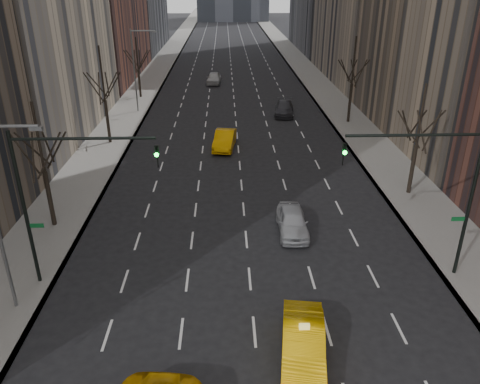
{
  "coord_description": "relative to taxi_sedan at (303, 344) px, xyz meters",
  "views": [
    {
      "loc": [
        -1.17,
        -8.19,
        14.39
      ],
      "look_at": [
        -0.4,
        15.22,
        3.5
      ],
      "focal_mm": 35.0,
      "sensor_mm": 36.0,
      "label": 1
    }
  ],
  "objects": [
    {
      "name": "sidewalk_left",
      "position": [
        -14.12,
        63.7,
        -0.72
      ],
      "size": [
        4.5,
        320.0,
        0.15
      ],
      "primitive_type": "cube",
      "color": "slate",
      "rests_on": "ground"
    },
    {
      "name": "sidewalk_right",
      "position": [
        10.38,
        63.7,
        -0.72
      ],
      "size": [
        4.5,
        320.0,
        0.15
      ],
      "primitive_type": "cube",
      "color": "slate",
      "rests_on": "ground"
    },
    {
      "name": "tree_lw_b",
      "position": [
        -13.87,
        11.7,
        2.92
      ],
      "size": [
        3.36,
        3.5,
        7.82
      ],
      "color": "black",
      "rests_on": "ground"
    },
    {
      "name": "tree_lw_c",
      "position": [
        -13.87,
        27.7,
        3.24
      ],
      "size": [
        3.36,
        3.5,
        8.74
      ],
      "color": "black",
      "rests_on": "ground"
    },
    {
      "name": "tree_lw_d",
      "position": [
        -13.87,
        45.7,
        2.76
      ],
      "size": [
        3.36,
        3.5,
        7.36
      ],
      "color": "black",
      "rests_on": "ground"
    },
    {
      "name": "tree_rw_b",
      "position": [
        10.13,
        15.7,
        2.92
      ],
      "size": [
        3.36,
        3.5,
        7.82
      ],
      "color": "black",
      "rests_on": "ground"
    },
    {
      "name": "tree_rw_c",
      "position": [
        10.13,
        33.7,
        3.24
      ],
      "size": [
        3.36,
        3.5,
        8.74
      ],
      "color": "black",
      "rests_on": "ground"
    },
    {
      "name": "traffic_mast_left",
      "position": [
        -10.98,
        5.7,
        4.69
      ],
      "size": [
        6.69,
        0.39,
        8.0
      ],
      "color": "black",
      "rests_on": "ground"
    },
    {
      "name": "traffic_mast_right",
      "position": [
        7.24,
        5.7,
        4.69
      ],
      "size": [
        6.69,
        0.39,
        8.0
      ],
      "color": "black",
      "rests_on": "ground"
    },
    {
      "name": "streetlight_far",
      "position": [
        -12.71,
        38.7,
        4.82
      ],
      "size": [
        2.83,
        0.22,
        9.0
      ],
      "color": "slate",
      "rests_on": "ground"
    },
    {
      "name": "taxi_sedan",
      "position": [
        0.0,
        0.0,
        0.0
      ],
      "size": [
        2.33,
        5.04,
        1.6
      ],
      "primitive_type": "imported",
      "rotation": [
        0.0,
        0.0,
        -0.14
      ],
      "color": "#EAAB04",
      "rests_on": "ground"
    },
    {
      "name": "silver_sedan_ahead",
      "position": [
        0.99,
        10.5,
        -0.05
      ],
      "size": [
        1.84,
        4.4,
        1.49
      ],
      "primitive_type": "imported",
      "rotation": [
        0.0,
        0.0,
        -0.02
      ],
      "color": "#A7AAAF",
      "rests_on": "ground"
    },
    {
      "name": "far_taxi",
      "position": [
        -3.1,
        26.05,
        0.01
      ],
      "size": [
        2.32,
        5.07,
        1.61
      ],
      "primitive_type": "imported",
      "rotation": [
        0.0,
        0.0,
        -0.13
      ],
      "color": "#EFA005",
      "rests_on": "ground"
    },
    {
      "name": "far_suv_grey",
      "position": [
        3.64,
        37.09,
        -0.06
      ],
      "size": [
        2.73,
        5.31,
        1.47
      ],
      "primitive_type": "imported",
      "rotation": [
        0.0,
        0.0,
        -0.14
      ],
      "color": "#2E2D33",
      "rests_on": "ground"
    },
    {
      "name": "far_car_white",
      "position": [
        -4.59,
        54.13,
        0.0
      ],
      "size": [
        2.23,
        4.82,
        1.6
      ],
      "primitive_type": "imported",
      "rotation": [
        0.0,
        0.0,
        -0.07
      ],
      "color": "silver",
      "rests_on": "ground"
    }
  ]
}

